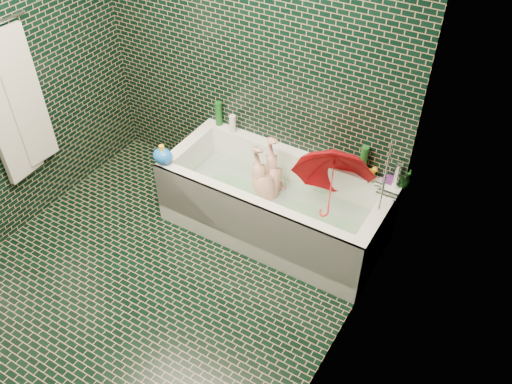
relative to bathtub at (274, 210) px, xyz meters
The scene contains 19 objects.
floor 1.12m from the bathtub, 114.07° to the right, with size 2.80×2.80×0.00m, color black.
wall_back 1.20m from the bathtub, 138.90° to the left, with size 2.80×2.80×0.00m, color black.
wall_right 1.68m from the bathtub, 49.85° to the right, with size 2.80×2.80×0.00m, color black.
bathtub is the anchor object (origin of this frame).
bath_mat 0.06m from the bathtub, 90.00° to the left, with size 1.35×0.47×0.01m, color green.
water 0.09m from the bathtub, 90.00° to the left, with size 1.48×0.53×0.00m, color silver.
towel 2.03m from the bathtub, 155.50° to the right, with size 0.08×0.44×1.12m.
faucet 0.99m from the bathtub, ahead, with size 0.18×0.19×0.55m.
child 0.13m from the bathtub, 146.89° to the left, with size 0.33×0.21×0.90m, color tan.
umbrella 0.56m from the bathtub, 11.73° to the left, with size 0.57×0.57×0.50m, color red.
soap_bottle_a 0.94m from the bathtub, 24.29° to the left, with size 0.10×0.10×0.26m, color white.
soap_bottle_b 0.89m from the bathtub, 24.16° to the left, with size 0.09×0.10×0.21m, color #571E71.
soap_bottle_c 0.94m from the bathtub, 24.20° to the left, with size 0.15×0.15×0.19m, color #164D1A.
bottle_right_tall 0.79m from the bathtub, 32.83° to the left, with size 0.06×0.06×0.25m, color #164D1A.
bottle_right_pump 0.97m from the bathtub, 22.77° to the left, with size 0.05×0.05×0.20m, color silver.
bottle_left_tall 0.93m from the bathtub, 153.70° to the left, with size 0.06×0.06×0.21m, color #164D1A.
bottle_left_short 0.78m from the bathtub, 150.54° to the left, with size 0.05×0.05×0.15m, color white.
rubber_duck 0.79m from the bathtub, 30.25° to the left, with size 0.11×0.08×0.09m.
bath_toy 0.94m from the bathtub, 159.98° to the right, with size 0.16×0.14×0.15m.
Camera 1 is at (1.91, -1.71, 3.07)m, focal length 38.00 mm.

